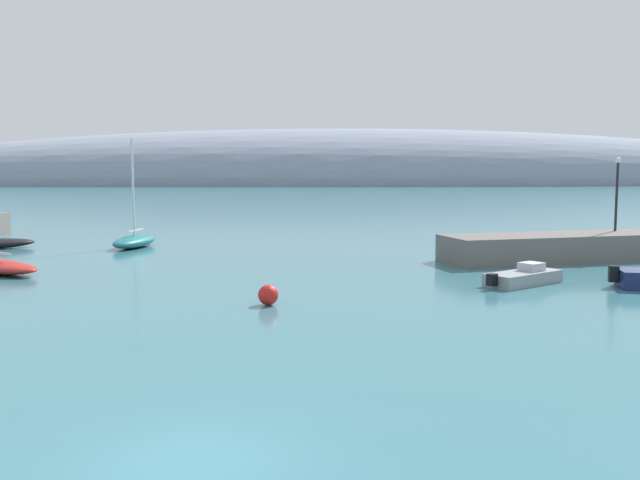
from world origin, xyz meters
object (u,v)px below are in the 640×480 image
motorboat_grey_alongside_breakwater (523,277)px  harbor_lamp_post (617,186)px  mooring_buoy_red (268,295)px  sailboat_teal_outer_mooring (134,240)px

motorboat_grey_alongside_breakwater → harbor_lamp_post: bearing=12.8°
motorboat_grey_alongside_breakwater → mooring_buoy_red: size_ratio=5.24×
motorboat_grey_alongside_breakwater → mooring_buoy_red: (-12.29, -4.50, 0.07)m
mooring_buoy_red → harbor_lamp_post: 26.78m
mooring_buoy_red → motorboat_grey_alongside_breakwater: bearing=20.1°
sailboat_teal_outer_mooring → harbor_lamp_post: (31.82, -6.75, 3.98)m
sailboat_teal_outer_mooring → mooring_buoy_red: sailboat_teal_outer_mooring is taller
sailboat_teal_outer_mooring → motorboat_grey_alongside_breakwater: sailboat_teal_outer_mooring is taller
sailboat_teal_outer_mooring → motorboat_grey_alongside_breakwater: 28.06m
sailboat_teal_outer_mooring → harbor_lamp_post: 32.77m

